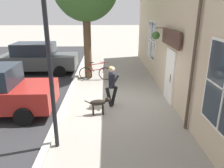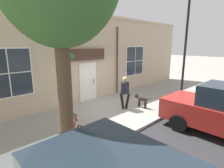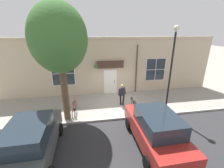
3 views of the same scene
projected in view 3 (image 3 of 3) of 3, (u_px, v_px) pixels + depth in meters
ground_plane at (116, 104)px, 11.15m from camera, size 90.00×90.00×0.00m
storefront_facade at (111, 66)px, 12.53m from camera, size 0.95×18.00×4.71m
pedestrian_walking at (122, 93)px, 10.74m from camera, size 0.51×0.55×1.59m
dog_on_leash at (133, 101)px, 10.61m from camera, size 0.98×0.31×0.66m
street_tree_by_curb at (59, 41)px, 7.89m from camera, size 3.33×3.00×6.62m
leaning_bicycle at (74, 109)px, 9.69m from camera, size 1.74×0.18×1.00m
parked_car_nearest_curb at (31, 141)px, 6.14m from camera, size 4.32×1.97×1.75m
parked_car_mid_block at (155, 129)px, 6.90m from camera, size 4.32×1.97×1.75m
street_lamp at (172, 60)px, 8.84m from camera, size 0.32×0.32×5.45m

